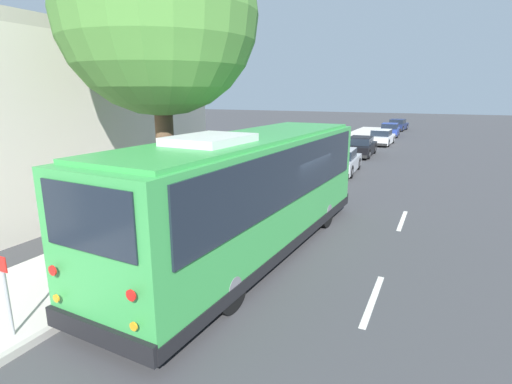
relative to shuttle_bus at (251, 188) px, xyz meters
name	(u,v)px	position (x,y,z in m)	size (l,w,h in m)	color
ground_plane	(283,237)	(1.47, -0.35, -1.82)	(160.00, 160.00, 0.00)	#3D3D3F
sidewalk_slab	(185,219)	(1.47, 3.23, -1.75)	(80.00, 3.06, 0.15)	beige
curb_strip	(226,226)	(1.47, 1.63, -1.75)	(80.00, 0.14, 0.15)	#AAA69D
shuttle_bus	(251,188)	(0.00, 0.00, 0.00)	(10.60, 3.01, 3.39)	green
parked_sedan_silver	(340,161)	(12.24, 0.54, -1.21)	(4.33, 1.96, 1.33)	#A8AAAF
parked_sedan_black	(361,147)	(18.85, 0.72, -1.21)	(4.46, 1.80, 1.33)	black
parked_sedan_white	(381,138)	(25.71, 0.33, -1.23)	(4.29, 1.81, 1.28)	silver
parked_sedan_blue	(390,130)	(32.93, 0.58, -1.22)	(4.47, 1.94, 1.30)	navy
parked_sedan_navy	(398,125)	(40.03, 0.60, -1.23)	(4.63, 2.06, 1.28)	#19234C
street_tree	(161,0)	(0.37, 2.93, 4.93)	(5.53, 5.53, 9.84)	brown
sign_post_near	(7,295)	(-5.47, 2.01, -0.91)	(0.06, 0.22, 1.48)	gray
sign_post_far	(94,254)	(-3.54, 2.01, -0.87)	(0.06, 0.22, 1.55)	gray
fire_hydrant	(275,179)	(6.74, 2.13, -1.27)	(0.22, 0.22, 0.81)	gold
lane_stripe_mid	(373,300)	(-1.23, -3.49, -1.82)	(2.40, 0.14, 0.01)	silver
lane_stripe_ahead	(402,220)	(4.77, -3.49, -1.82)	(2.40, 0.14, 0.01)	silver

